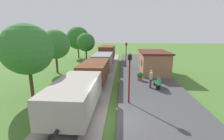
# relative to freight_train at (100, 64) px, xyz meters

# --- Properties ---
(ground_plane) EXTENTS (160.00, 160.00, 0.00)m
(ground_plane) POSITION_rel_freight_train_xyz_m (2.40, -10.86, -1.48)
(ground_plane) COLOR #47702D
(platform_slab) EXTENTS (6.00, 60.00, 0.25)m
(platform_slab) POSITION_rel_freight_train_xyz_m (5.60, -10.86, -1.36)
(platform_slab) COLOR #424244
(platform_slab) RESTS_ON ground
(track_ballast) EXTENTS (3.80, 60.00, 0.12)m
(track_ballast) POSITION_rel_freight_train_xyz_m (-0.00, -10.86, -1.42)
(track_ballast) COLOR gray
(track_ballast) RESTS_ON ground
(rail_near) EXTENTS (0.07, 60.00, 0.14)m
(rail_near) POSITION_rel_freight_train_xyz_m (0.72, -10.86, -1.29)
(rail_near) COLOR slate
(rail_near) RESTS_ON track_ballast
(rail_far) EXTENTS (0.07, 60.00, 0.14)m
(rail_far) POSITION_rel_freight_train_xyz_m (-0.72, -10.86, -1.29)
(rail_far) COLOR slate
(rail_far) RESTS_ON track_ballast
(freight_train) EXTENTS (2.50, 26.00, 2.72)m
(freight_train) POSITION_rel_freight_train_xyz_m (0.00, 0.00, 0.00)
(freight_train) COLOR gray
(freight_train) RESTS_ON rail_near
(station_hut) EXTENTS (3.50, 5.80, 2.78)m
(station_hut) POSITION_rel_freight_train_xyz_m (6.80, 0.75, 0.17)
(station_hut) COLOR #9E6B4C
(station_hut) RESTS_ON platform_slab
(bench_near_hut) EXTENTS (0.42, 1.50, 0.91)m
(bench_near_hut) POSITION_rel_freight_train_xyz_m (6.20, -5.09, -0.76)
(bench_near_hut) COLOR #1E4C2D
(bench_near_hut) RESTS_ON platform_slab
(bench_down_platform) EXTENTS (0.42, 1.50, 0.91)m
(bench_down_platform) POSITION_rel_freight_train_xyz_m (6.20, 4.83, -0.76)
(bench_down_platform) COLOR #1E4C2D
(bench_down_platform) RESTS_ON platform_slab
(person_waiting) EXTENTS (0.35, 0.44, 1.71)m
(person_waiting) POSITION_rel_freight_train_xyz_m (5.50, -5.26, -0.30)
(person_waiting) COLOR #38332D
(person_waiting) RESTS_ON platform_slab
(potted_planter) EXTENTS (0.64, 0.64, 0.92)m
(potted_planter) POSITION_rel_freight_train_xyz_m (4.76, -2.90, -0.76)
(potted_planter) COLOR #9E6642
(potted_planter) RESTS_ON platform_slab
(lamp_post_near) EXTENTS (0.28, 0.28, 3.70)m
(lamp_post_near) POSITION_rel_freight_train_xyz_m (3.37, -8.67, 1.32)
(lamp_post_near) COLOR #591414
(lamp_post_near) RESTS_ON platform_slab
(lamp_post_far) EXTENTS (0.28, 0.28, 3.70)m
(lamp_post_far) POSITION_rel_freight_train_xyz_m (3.37, 4.54, 1.32)
(lamp_post_far) COLOR #591414
(lamp_post_far) RESTS_ON platform_slab
(tree_trackside_mid) EXTENTS (4.06, 4.06, 6.03)m
(tree_trackside_mid) POSITION_rel_freight_train_xyz_m (-4.71, -7.43, 2.51)
(tree_trackside_mid) COLOR #4C3823
(tree_trackside_mid) RESTS_ON ground
(tree_trackside_far) EXTENTS (3.85, 3.85, 5.75)m
(tree_trackside_far) POSITION_rel_freight_train_xyz_m (-6.02, 0.80, 2.34)
(tree_trackside_far) COLOR #4C3823
(tree_trackside_far) RESTS_ON ground
(tree_field_left) EXTENTS (3.26, 3.26, 5.31)m
(tree_field_left) POSITION_rel_freight_train_xyz_m (-3.78, 8.53, 2.18)
(tree_field_left) COLOR #4C3823
(tree_field_left) RESTS_ON ground
(tree_field_distant) EXTENTS (4.78, 4.78, 6.65)m
(tree_field_distant) POSITION_rel_freight_train_xyz_m (-6.78, 13.95, 2.77)
(tree_field_distant) COLOR #4C3823
(tree_field_distant) RESTS_ON ground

